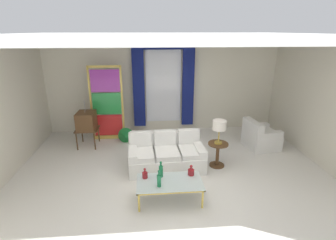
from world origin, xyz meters
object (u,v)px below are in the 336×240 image
Objects in this scene: bottle_blue_decanter at (191,172)px; bottle_crystal_tall at (145,175)px; table_lamp_brass at (219,126)px; coffee_table at (170,183)px; bottle_ruby_flask at (159,180)px; bottle_amber_squat at (161,171)px; couch_white_long at (166,155)px; armchair_white at (260,138)px; peacock_figurine at (125,136)px; round_side_table at (218,152)px; stained_glass_divider at (107,105)px; vintage_tv at (86,122)px.

bottle_blue_decanter reaches higher than bottle_crystal_tall.
bottle_crystal_tall is 0.37× the size of table_lamp_brass.
bottle_ruby_flask is (-0.21, -0.15, 0.17)m from coffee_table.
bottle_crystal_tall is 2.11m from table_lamp_brass.
table_lamp_brass is at bearing 36.45° from bottle_amber_squat.
bottle_amber_squat reaches higher than bottle_blue_decanter.
couch_white_long is 1.31m from coffee_table.
peacock_figurine is (-3.75, 0.61, -0.07)m from armchair_white.
coffee_table is 1.77m from round_side_table.
couch_white_long reaches higher than bottle_blue_decanter.
bottle_ruby_flask is 0.37× the size of armchair_white.
peacock_figurine is at bearing -36.78° from stained_glass_divider.
bottle_ruby_flask is at bearing -56.66° from vintage_tv.
bottle_ruby_flask is 0.25× the size of vintage_tv.
bottle_crystal_tall is (-0.91, -0.04, -0.00)m from bottle_blue_decanter.
vintage_tv is at bearing 123.34° from bottle_ruby_flask.
bottle_crystal_tall is at bearing -147.99° from armchair_white.
stained_glass_divider is (-1.55, 3.15, 0.68)m from coffee_table.
table_lamp_brass reaches higher than couch_white_long.
armchair_white reaches higher than peacock_figurine.
vintage_tv is 4.84m from armchair_white.
table_lamp_brass is (0.00, 0.00, 0.67)m from round_side_table.
bottle_amber_squat is 2.75m from peacock_figurine.
bottle_ruby_flask is at bearing -67.88° from stained_glass_divider.
round_side_table is at bearing -147.55° from armchair_white.
table_lamp_brass is (3.34, -1.46, 0.30)m from vintage_tv.
bottle_blue_decanter reaches higher than coffee_table.
bottle_blue_decanter is 0.24× the size of armchair_white.
round_side_table is at bearing -165.96° from table_lamp_brass.
peacock_figurine is (-0.57, 2.60, -0.26)m from bottle_crystal_tall.
bottle_ruby_flask is 0.59× the size of table_lamp_brass.
armchair_white reaches higher than coffee_table.
coffee_table is 0.92× the size of vintage_tv.
bottle_crystal_tall is 3.23m from stained_glass_divider.
bottle_crystal_tall is at bearing -113.49° from couch_white_long.
bottle_blue_decanter is 2.97m from peacock_figurine.
armchair_white is (2.72, 2.15, -0.09)m from coffee_table.
bottle_ruby_flask is (-0.05, -0.33, 0.00)m from bottle_amber_squat.
coffee_table is 1.89m from table_lamp_brass.
bottle_amber_squat is at bearing -52.55° from vintage_tv.
stained_glass_divider is at bearing 116.18° from coffee_table.
round_side_table is at bearing 44.13° from coffee_table.
bottle_amber_squat is (0.31, 0.02, 0.06)m from bottle_crystal_tall.
bottle_ruby_flask is at bearing -141.80° from armchair_white.
coffee_table is at bearing -19.37° from bottle_crystal_tall.
coffee_table is (-0.03, -1.31, 0.07)m from couch_white_long.
table_lamp_brass reaches higher than bottle_ruby_flask.
round_side_table reaches higher than coffee_table.
bottle_amber_squat is 1.78m from round_side_table.
coffee_table is at bearing -49.65° from bottle_amber_squat.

